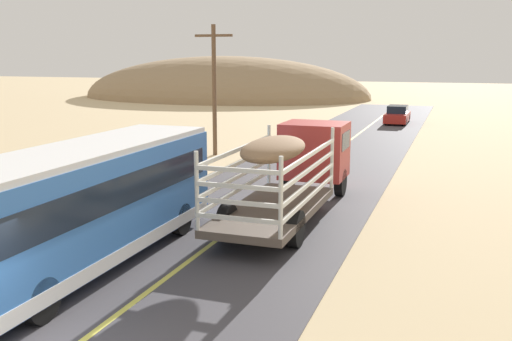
{
  "coord_description": "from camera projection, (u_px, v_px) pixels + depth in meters",
  "views": [
    {
      "loc": [
        6.73,
        -7.29,
        5.55
      ],
      "look_at": [
        0.0,
        11.83,
        1.51
      ],
      "focal_mm": 40.58,
      "sensor_mm": 36.0,
      "label": 1
    }
  ],
  "objects": [
    {
      "name": "livestock_truck",
      "position": [
        300.0,
        160.0,
        21.21
      ],
      "size": [
        2.53,
        9.7,
        3.02
      ],
      "color": "#B2332D",
      "rests_on": "road_surface"
    },
    {
      "name": "bus",
      "position": [
        86.0,
        203.0,
        15.22
      ],
      "size": [
        2.54,
        10.0,
        3.21
      ],
      "color": "#3872C6",
      "rests_on": "road_surface"
    },
    {
      "name": "car_far",
      "position": [
        397.0,
        115.0,
        47.9
      ],
      "size": [
        1.8,
        4.4,
        1.46
      ],
      "color": "#B2261E",
      "rests_on": "road_surface"
    },
    {
      "name": "power_pole_mid",
      "position": [
        214.0,
        86.0,
        32.11
      ],
      "size": [
        2.2,
        0.24,
        7.22
      ],
      "color": "brown",
      "rests_on": "ground"
    },
    {
      "name": "distant_hill",
      "position": [
        224.0,
        97.0,
        78.01
      ],
      "size": [
        39.54,
        25.79,
        11.0
      ],
      "primitive_type": "ellipsoid",
      "color": "#997C5A",
      "rests_on": "ground"
    }
  ]
}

